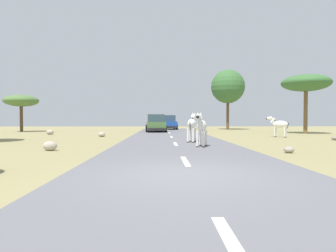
% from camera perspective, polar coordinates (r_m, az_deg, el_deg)
% --- Properties ---
extents(ground_plane, '(90.00, 90.00, 0.00)m').
position_cam_1_polar(ground_plane, '(6.82, 3.16, -9.78)').
color(ground_plane, '#8E8456').
extents(road, '(6.00, 64.00, 0.05)m').
position_cam_1_polar(road, '(6.84, 4.82, -9.55)').
color(road, slate).
rests_on(road, ground_plane).
extents(lane_markings, '(0.16, 56.00, 0.01)m').
position_cam_1_polar(lane_markings, '(5.86, 5.88, -11.13)').
color(lane_markings, silver).
rests_on(lane_markings, road).
extents(zebra_0, '(0.79, 1.61, 1.57)m').
position_cam_1_polar(zebra_0, '(13.30, 6.60, -0.07)').
color(zebra_0, silver).
rests_on(zebra_0, road).
extents(zebra_1, '(0.75, 1.71, 1.65)m').
position_cam_1_polar(zebra_1, '(16.05, 4.75, 0.35)').
color(zebra_1, silver).
rests_on(zebra_1, road).
extents(zebra_3, '(1.41, 1.20, 1.56)m').
position_cam_1_polar(zebra_3, '(22.49, 21.01, 0.29)').
color(zebra_3, silver).
rests_on(zebra_3, ground_plane).
extents(car_0, '(2.26, 4.45, 1.74)m').
position_cam_1_polar(car_0, '(36.16, 0.04, 0.64)').
color(car_0, '#1E479E').
rests_on(car_0, road).
extents(car_1, '(2.24, 4.45, 1.74)m').
position_cam_1_polar(car_1, '(29.19, -2.42, 0.46)').
color(car_1, '#476B38').
rests_on(car_1, road).
extents(tree_0, '(4.27, 4.27, 5.31)m').
position_cam_1_polar(tree_0, '(29.05, 25.53, 7.58)').
color(tree_0, brown).
rests_on(tree_0, ground_plane).
extents(tree_1, '(3.42, 3.42, 3.81)m').
position_cam_1_polar(tree_1, '(33.55, -26.96, 4.41)').
color(tree_1, '#4C3823').
rests_on(tree_1, ground_plane).
extents(tree_2, '(4.18, 4.18, 7.46)m').
position_cam_1_polar(tree_2, '(37.14, 11.71, 7.59)').
color(tree_2, brown).
rests_on(tree_2, ground_plane).
extents(rock_0, '(0.42, 0.41, 0.24)m').
position_cam_1_polar(rock_0, '(20.86, 30.06, -2.11)').
color(rock_0, gray).
rests_on(rock_0, ground_plane).
extents(rock_1, '(0.62, 0.51, 0.41)m').
position_cam_1_polar(rock_1, '(26.52, -22.22, -1.13)').
color(rock_1, '#A89E8C').
rests_on(rock_1, ground_plane).
extents(rock_2, '(0.59, 0.42, 0.40)m').
position_cam_1_polar(rock_2, '(13.04, -22.22, -3.65)').
color(rock_2, '#A89E8C').
rests_on(rock_2, ground_plane).
extents(rock_3, '(0.55, 0.49, 0.35)m').
position_cam_1_polar(rock_3, '(22.00, -12.92, -1.63)').
color(rock_3, '#A89E8C').
rests_on(rock_3, ground_plane).
extents(rock_4, '(0.40, 0.37, 0.25)m').
position_cam_1_polar(rock_4, '(12.21, 22.73, -4.34)').
color(rock_4, gray).
rests_on(rock_4, ground_plane).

